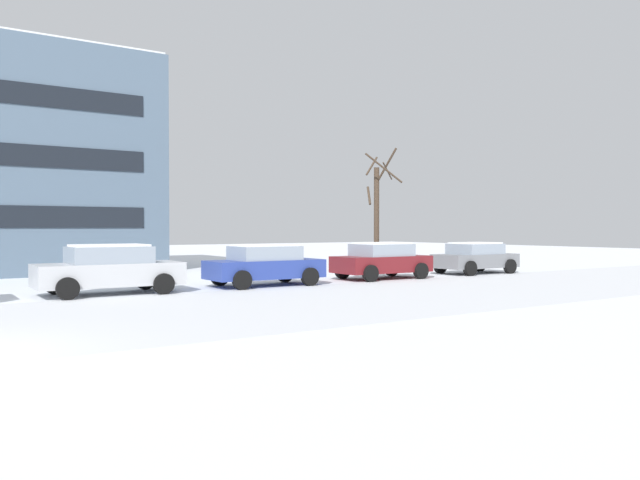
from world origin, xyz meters
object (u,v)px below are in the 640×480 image
(parked_car_silver, at_px, (109,269))
(parked_car_blue, at_px, (265,265))
(parked_car_maroon, at_px, (382,260))
(parked_car_gray, at_px, (475,257))

(parked_car_silver, relative_size, parked_car_blue, 1.06)
(parked_car_silver, distance_m, parked_car_maroon, 10.60)
(parked_car_blue, distance_m, parked_car_maroon, 5.30)
(parked_car_blue, height_order, parked_car_gray, parked_car_blue)
(parked_car_silver, xyz_separation_m, parked_car_maroon, (10.60, -0.08, -0.03))
(parked_car_silver, bearing_deg, parked_car_gray, -0.43)
(parked_car_blue, xyz_separation_m, parked_car_gray, (10.60, 0.02, -0.03))
(parked_car_maroon, bearing_deg, parked_car_gray, -0.46)
(parked_car_blue, xyz_separation_m, parked_car_maroon, (5.30, 0.06, -0.00))
(parked_car_silver, relative_size, parked_car_maroon, 1.10)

